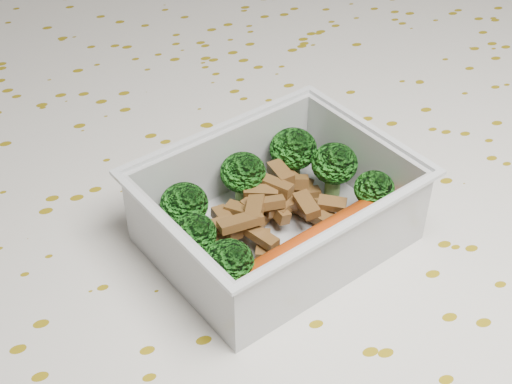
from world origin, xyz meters
name	(u,v)px	position (x,y,z in m)	size (l,w,h in m)	color
dining_table	(269,308)	(0.00, 0.00, 0.67)	(1.40, 0.90, 0.75)	brown
tablecloth	(270,262)	(0.00, 0.00, 0.72)	(1.46, 0.96, 0.19)	silver
lunch_container	(277,217)	(0.00, -0.02, 0.78)	(0.20, 0.17, 0.06)	silver
broccoli_florets	(266,192)	(0.00, 0.00, 0.79)	(0.15, 0.12, 0.04)	#608C3F
meat_pile	(267,210)	(0.00, -0.01, 0.77)	(0.11, 0.07, 0.03)	brown
sausage	(318,243)	(0.01, -0.05, 0.78)	(0.14, 0.06, 0.02)	#B43A0C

